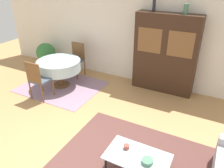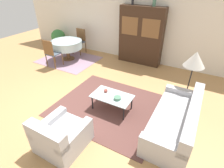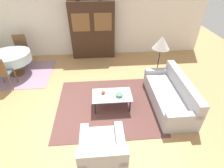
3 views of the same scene
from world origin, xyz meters
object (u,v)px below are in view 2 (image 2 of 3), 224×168
Objects in this scene: cup at (106,91)px; bowl at (117,98)px; vase_short at (154,3)px; coffee_table at (112,97)px; dining_table at (67,45)px; armchair at (61,136)px; floor_lamp at (195,60)px; display_cabinet at (141,36)px; potted_plant at (58,37)px; dining_chair_far at (80,40)px; dining_chair_near at (51,52)px; couch at (176,121)px.

cup is 0.53× the size of bowl.
cup is at bearing -91.98° from vase_short.
coffee_table is 0.83× the size of dining_table.
armchair is 1.52m from coffee_table.
floor_lamp is 2.28m from cup.
cup is at bearing -32.53° from dining_table.
potted_plant is at bearing -176.29° from display_cabinet.
bowl is at bearing -135.92° from floor_lamp.
vase_short is (0.18, 4.52, 1.89)m from armchair.
armchair is at bearing -46.17° from potted_plant.
dining_table is at bearing 90.00° from dining_chair_far.
bowl is (0.48, 1.43, 0.16)m from armchair.
display_cabinet is 2.69m from floor_lamp.
coffee_table is 0.24m from cup.
display_cabinet is (-0.47, 3.03, 0.66)m from coffee_table.
potted_plant reaches higher than cup.
display_cabinet is 3.21m from bowl.
vase_short reaches higher than coffee_table.
bowl is at bearing -17.92° from cup.
armchair is 0.87× the size of dining_chair_near.
couch is 2.02× the size of coffee_table.
cup is 3.43m from vase_short.
dining_chair_near is 3.47m from bowl.
potted_plant is at bearing -176.59° from vase_short.
couch is at bearing 0.21° from coffee_table.
coffee_table is 0.97× the size of dining_chair_far.
dining_table is (-4.64, 1.90, 0.33)m from couch.
floor_lamp is at bearing -46.26° from vase_short.
cup is at bearing 162.22° from coffee_table.
dining_chair_far is (0.00, 0.82, -0.03)m from dining_table.
bowl is (0.65, -3.09, -0.59)m from display_cabinet.
display_cabinet is at bearing -179.85° from vase_short.
armchair is 5.92m from potted_plant.
potted_plant reaches higher than dining_table.
armchair is at bearing -108.39° from bowl.
dining_chair_near is at bearing 76.91° from couch.
vase_short is (2.98, 0.30, 1.59)m from dining_chair_far.
potted_plant is (-1.30, 0.87, -0.12)m from dining_table.
dining_chair_far is at bearing 139.63° from bowl.
potted_plant is (-4.17, 2.70, 0.05)m from cup.
floor_lamp is (1.86, 2.77, 0.91)m from armchair.
dining_chair_far is (-3.10, 2.72, 0.22)m from coffee_table.
vase_short reaches higher than couch.
display_cabinet reaches higher than dining_table.
coffee_table is 5.76× the size of bowl.
cup is at bearing -19.45° from dining_chair_near.
dining_table is at bearing 172.33° from floor_lamp.
dining_chair_far is (-4.64, 2.72, 0.30)m from couch.
couch reaches higher than dining_table.
dining_table is at bearing -159.32° from vase_short.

